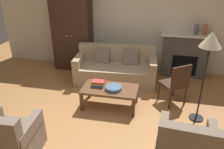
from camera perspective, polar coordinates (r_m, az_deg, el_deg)
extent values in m
plane|color=#B27A47|center=(4.34, -1.84, -11.17)|extent=(9.60, 9.60, 0.00)
cube|color=silver|center=(6.11, 3.74, 14.20)|extent=(7.20, 0.10, 2.80)
cube|color=#4C4947|center=(6.08, 17.80, 4.52)|extent=(1.10, 0.36, 1.08)
cube|color=black|center=(5.98, 17.68, 2.12)|extent=(0.60, 0.01, 0.52)
cube|color=white|center=(5.89, 18.54, 9.53)|extent=(1.26, 0.48, 0.04)
cube|color=#382319|center=(6.25, -9.83, 9.87)|extent=(1.00, 0.52, 1.89)
sphere|color=#ADAFB5|center=(6.02, -11.33, 9.52)|extent=(0.04, 0.04, 0.04)
sphere|color=#ADAFB5|center=(5.98, -10.25, 9.48)|extent=(0.04, 0.04, 0.04)
cube|color=tan|center=(5.53, 0.83, 0.12)|extent=(1.96, 0.97, 0.44)
cube|color=tan|center=(5.68, 1.28, 5.51)|extent=(1.91, 0.32, 0.42)
cube|color=tan|center=(5.57, -8.19, 3.71)|extent=(0.22, 0.81, 0.22)
cube|color=tan|center=(5.38, 10.21, 2.76)|extent=(0.22, 0.81, 0.22)
cube|color=#7F6B60|center=(5.61, -2.46, 4.80)|extent=(0.37, 0.21, 0.37)
cube|color=#7F6B60|center=(5.54, 4.72, 4.44)|extent=(0.37, 0.21, 0.37)
cube|color=brown|center=(4.50, -0.55, -3.69)|extent=(1.10, 0.60, 0.05)
cube|color=brown|center=(4.52, -7.63, -6.91)|extent=(0.06, 0.06, 0.37)
cube|color=brown|center=(4.33, 5.40, -8.43)|extent=(0.06, 0.06, 0.37)
cube|color=brown|center=(4.94, -5.69, -3.77)|extent=(0.06, 0.06, 0.37)
cube|color=brown|center=(4.77, 6.16, -5.00)|extent=(0.06, 0.06, 0.37)
cylinder|color=slate|center=(4.42, 0.40, -3.43)|extent=(0.32, 0.32, 0.07)
cube|color=#38569E|center=(4.57, -3.60, -2.66)|extent=(0.24, 0.17, 0.04)
cube|color=gold|center=(4.55, -3.54, -2.22)|extent=(0.26, 0.20, 0.04)
cube|color=#B73833|center=(4.53, -3.47, -1.81)|extent=(0.24, 0.17, 0.04)
cylinder|color=#565B66|center=(5.89, 20.48, 10.57)|extent=(0.11, 0.11, 0.22)
cylinder|color=#A86042|center=(5.92, 22.42, 10.40)|extent=(0.12, 0.12, 0.24)
cube|color=#756656|center=(3.83, -23.96, -15.56)|extent=(0.82, 0.82, 0.42)
cube|color=#756656|center=(3.50, -20.11, -12.68)|extent=(0.17, 0.71, 0.20)
cube|color=#756656|center=(3.03, 18.79, -16.06)|extent=(0.77, 0.22, 0.46)
cube|color=#756656|center=(3.39, 24.16, -14.82)|extent=(0.18, 0.71, 0.20)
cube|color=#756656|center=(3.34, 12.66, -13.63)|extent=(0.18, 0.71, 0.20)
cube|color=#382319|center=(4.79, 15.13, -2.28)|extent=(0.61, 0.61, 0.04)
cylinder|color=#382319|center=(5.13, 15.23, -3.19)|extent=(0.04, 0.04, 0.41)
cylinder|color=#382319|center=(4.92, 11.74, -4.11)|extent=(0.04, 0.04, 0.41)
cylinder|color=#382319|center=(4.89, 17.95, -5.11)|extent=(0.04, 0.04, 0.41)
cylinder|color=#382319|center=(4.66, 14.40, -6.18)|extent=(0.04, 0.04, 0.41)
cube|color=#382319|center=(4.55, 17.01, -0.61)|extent=(0.38, 0.29, 0.45)
cylinder|color=black|center=(4.64, 20.40, -10.16)|extent=(0.26, 0.26, 0.02)
cylinder|color=black|center=(4.28, 21.81, -2.46)|extent=(0.03, 0.03, 1.43)
cone|color=beige|center=(3.99, 23.72, 8.07)|extent=(0.36, 0.36, 0.26)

